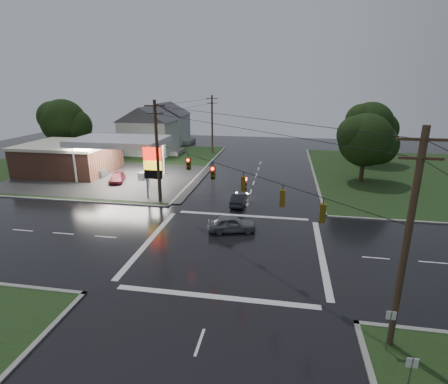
% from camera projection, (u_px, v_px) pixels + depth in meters
% --- Properties ---
extents(ground, '(120.00, 120.00, 0.00)m').
position_uv_depth(ground, '(232.00, 247.00, 28.17)').
color(ground, black).
rests_on(ground, ground).
extents(grass_nw, '(36.00, 36.00, 0.08)m').
position_uv_depth(grass_nw, '(98.00, 163.00, 56.85)').
color(grass_nw, '#1D3216').
rests_on(grass_nw, ground).
extents(grass_ne, '(36.00, 36.00, 0.08)m').
position_uv_depth(grass_ne, '(446.00, 178.00, 48.32)').
color(grass_ne, '#1D3216').
rests_on(grass_ne, ground).
extents(gas_station, '(26.20, 18.00, 5.60)m').
position_uv_depth(gas_station, '(76.00, 156.00, 50.13)').
color(gas_station, '#2D2D2D').
rests_on(gas_station, ground).
extents(pylon_sign, '(2.00, 0.35, 6.00)m').
position_uv_depth(pylon_sign, '(153.00, 164.00, 38.56)').
color(pylon_sign, '#59595E').
rests_on(pylon_sign, ground).
extents(utility_pole_nw, '(2.20, 0.32, 11.00)m').
position_uv_depth(utility_pole_nw, '(157.00, 151.00, 36.94)').
color(utility_pole_nw, '#382619').
rests_on(utility_pole_nw, ground).
extents(utility_pole_se, '(2.20, 0.32, 11.00)m').
position_uv_depth(utility_pole_se, '(407.00, 241.00, 15.97)').
color(utility_pole_se, '#382619').
rests_on(utility_pole_se, ground).
extents(utility_pole_n, '(2.20, 0.32, 10.50)m').
position_uv_depth(utility_pole_n, '(212.00, 124.00, 63.79)').
color(utility_pole_n, '#382619').
rests_on(utility_pole_n, ground).
extents(traffic_signals, '(26.87, 26.87, 1.47)m').
position_uv_depth(traffic_signals, '(233.00, 169.00, 26.21)').
color(traffic_signals, black).
rests_on(traffic_signals, ground).
extents(house_near, '(11.05, 8.48, 8.60)m').
position_uv_depth(house_near, '(149.00, 129.00, 64.11)').
color(house_near, silver).
rests_on(house_near, ground).
extents(house_far, '(11.05, 8.48, 8.60)m').
position_uv_depth(house_far, '(165.00, 122.00, 75.55)').
color(house_far, silver).
rests_on(house_far, ground).
extents(tree_nw_behind, '(8.93, 7.60, 10.00)m').
position_uv_depth(tree_nw_behind, '(64.00, 122.00, 60.05)').
color(tree_nw_behind, black).
rests_on(tree_nw_behind, ground).
extents(tree_ne_near, '(7.99, 6.80, 8.98)m').
position_uv_depth(tree_ne_near, '(367.00, 140.00, 44.85)').
color(tree_ne_near, black).
rests_on(tree_ne_near, ground).
extents(tree_ne_far, '(8.46, 7.20, 9.80)m').
position_uv_depth(tree_ne_far, '(371.00, 125.00, 55.44)').
color(tree_ne_far, black).
rests_on(tree_ne_far, ground).
extents(car_north, '(1.48, 4.02, 1.32)m').
position_uv_depth(car_north, '(239.00, 199.00, 37.61)').
color(car_north, black).
rests_on(car_north, ground).
extents(car_crossing, '(4.54, 2.71, 1.45)m').
position_uv_depth(car_crossing, '(232.00, 224.00, 30.91)').
color(car_crossing, slate).
rests_on(car_crossing, ground).
extents(car_pump, '(2.83, 4.49, 1.21)m').
position_uv_depth(car_pump, '(117.00, 178.00, 46.05)').
color(car_pump, '#51121B').
rests_on(car_pump, ground).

